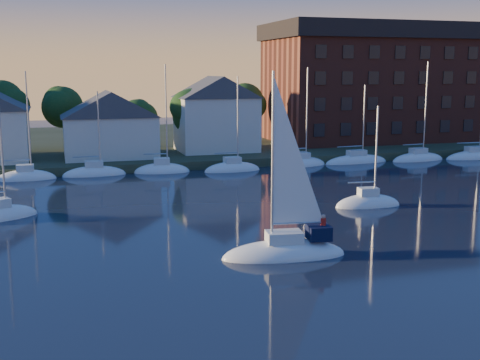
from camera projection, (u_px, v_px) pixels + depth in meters
name	position (u px, v px, depth m)	size (l,w,h in m)	color
shoreline_land	(140.00, 146.00, 93.16)	(160.00, 50.00, 2.00)	#2E3720
wooden_dock	(166.00, 169.00, 71.52)	(120.00, 3.00, 1.00)	brown
clubhouse_centre	(110.00, 123.00, 73.57)	(11.55, 8.40, 8.08)	white
clubhouse_east	(216.00, 113.00, 79.33)	(10.50, 8.40, 9.80)	white
condo_block	(370.00, 82.00, 91.73)	(31.00, 17.00, 17.40)	brown
tree_line	(165.00, 103.00, 81.15)	(93.40, 5.40, 8.90)	#3B261B
moored_fleet	(171.00, 172.00, 68.69)	(87.50, 2.40, 12.05)	white
hero_sailboat	(286.00, 248.00, 37.73)	(8.21, 3.55, 12.64)	white
drifting_sailboat_right	(368.00, 205.00, 51.75)	(6.01, 2.50, 9.71)	white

